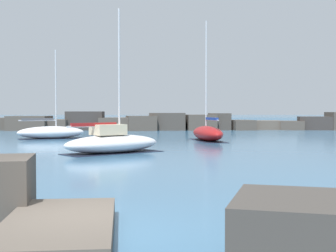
# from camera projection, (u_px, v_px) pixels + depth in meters

# --- Properties ---
(ground_plane) EXTENTS (600.00, 600.00, 0.00)m
(ground_plane) POSITION_uv_depth(u_px,v_px,m) (83.00, 232.00, 9.81)
(ground_plane) COLOR #3D6B8E
(open_sea_beyond) EXTENTS (400.00, 116.00, 0.01)m
(open_sea_beyond) POSITION_uv_depth(u_px,v_px,m) (155.00, 121.00, 122.95)
(open_sea_beyond) COLOR #2D5B7F
(open_sea_beyond) RESTS_ON ground
(breakwater_jetty) EXTENTS (65.84, 7.11, 2.49)m
(breakwater_jetty) POSITION_uv_depth(u_px,v_px,m) (143.00, 123.00, 62.86)
(breakwater_jetty) COLOR #423D38
(breakwater_jetty) RESTS_ON ground
(sailboat_moored_0) EXTENTS (3.01, 6.77, 10.30)m
(sailboat_moored_0) POSITION_uv_depth(u_px,v_px,m) (208.00, 133.00, 39.91)
(sailboat_moored_0) COLOR maroon
(sailboat_moored_0) RESTS_ON ground
(sailboat_moored_2) EXTENTS (6.40, 4.28, 8.18)m
(sailboat_moored_2) POSITION_uv_depth(u_px,v_px,m) (51.00, 132.00, 42.94)
(sailboat_moored_2) COLOR white
(sailboat_moored_2) RESTS_ON ground
(sailboat_moored_4) EXTENTS (6.51, 5.81, 8.81)m
(sailboat_moored_4) POSITION_uv_depth(u_px,v_px,m) (112.00, 142.00, 28.39)
(sailboat_moored_4) COLOR white
(sailboat_moored_4) RESTS_ON ground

